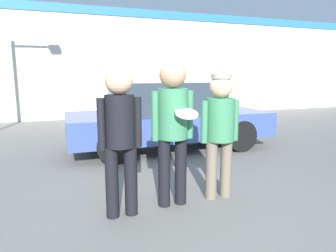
{
  "coord_description": "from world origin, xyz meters",
  "views": [
    {
      "loc": [
        -1.33,
        -3.45,
        1.64
      ],
      "look_at": [
        -0.07,
        0.09,
        0.99
      ],
      "focal_mm": 32.0,
      "sensor_mm": 36.0,
      "label": 1
    }
  ],
  "objects": [
    {
      "name": "person_left",
      "position": [
        -0.73,
        -0.16,
        1.03
      ],
      "size": [
        0.5,
        0.33,
        1.73
      ],
      "color": "black",
      "rests_on": "ground"
    },
    {
      "name": "person_right",
      "position": [
        0.59,
        -0.06,
        0.99
      ],
      "size": [
        0.54,
        0.37,
        1.64
      ],
      "color": "#665B4C",
      "rests_on": "ground"
    },
    {
      "name": "ground_plane",
      "position": [
        0.0,
        0.0,
        0.0
      ],
      "size": [
        56.0,
        56.0,
        0.0
      ],
      "primitive_type": "plane",
      "color": "#66635E"
    },
    {
      "name": "parked_car_near",
      "position": [
        0.86,
        2.74,
        0.74
      ],
      "size": [
        4.37,
        1.81,
        1.47
      ],
      "color": "#334784",
      "rests_on": "ground"
    },
    {
      "name": "shrub",
      "position": [
        2.8,
        7.19,
        0.74
      ],
      "size": [
        1.47,
        1.47,
        1.47
      ],
      "color": "#387A3D",
      "rests_on": "ground"
    },
    {
      "name": "person_middle_with_frisbee",
      "position": [
        -0.07,
        -0.08,
        1.09
      ],
      "size": [
        0.54,
        0.58,
        1.8
      ],
      "color": "black",
      "rests_on": "ground"
    },
    {
      "name": "storefront_building",
      "position": [
        0.0,
        8.12,
        2.06
      ],
      "size": [
        24.0,
        0.22,
        4.05
      ],
      "color": "silver",
      "rests_on": "ground"
    }
  ]
}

